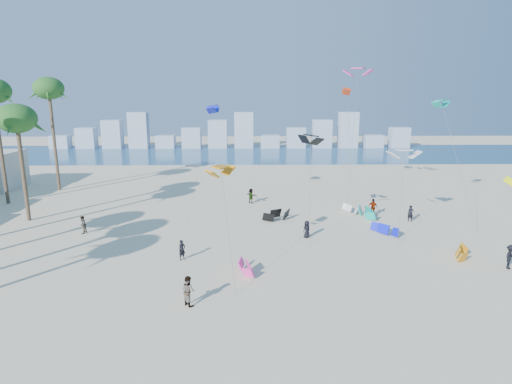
{
  "coord_description": "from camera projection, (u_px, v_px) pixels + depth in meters",
  "views": [
    {
      "loc": [
        2.32,
        -18.81,
        12.61
      ],
      "look_at": [
        3.0,
        16.0,
        4.5
      ],
      "focal_mm": 29.68,
      "sensor_mm": 36.0,
      "label": 1
    }
  ],
  "objects": [
    {
      "name": "ground",
      "position": [
        202.0,
        352.0,
        21.14
      ],
      "size": [
        220.0,
        220.0,
        0.0
      ],
      "primitive_type": "plane",
      "color": "beige",
      "rests_on": "ground"
    },
    {
      "name": "ocean",
      "position": [
        237.0,
        154.0,
        91.24
      ],
      "size": [
        220.0,
        220.0,
        0.0
      ],
      "primitive_type": "plane",
      "color": "navy",
      "rests_on": "ground"
    },
    {
      "name": "kitesurfer_near",
      "position": [
        182.0,
        250.0,
        32.75
      ],
      "size": [
        0.69,
        0.67,
        1.61
      ],
      "primitive_type": "imported",
      "rotation": [
        0.0,
        0.0,
        0.72
      ],
      "color": "black",
      "rests_on": "ground"
    },
    {
      "name": "kitesurfer_mid",
      "position": [
        188.0,
        291.0,
        25.7
      ],
      "size": [
        1.15,
        1.15,
        1.88
      ],
      "primitive_type": "imported",
      "rotation": [
        0.0,
        0.0,
        2.34
      ],
      "color": "gray",
      "rests_on": "ground"
    },
    {
      "name": "kitesurfers_far",
      "position": [
        319.0,
        219.0,
        40.6
      ],
      "size": [
        35.61,
        21.05,
        1.86
      ],
      "color": "black",
      "rests_on": "ground"
    },
    {
      "name": "grounded_kites",
      "position": [
        345.0,
        225.0,
        39.96
      ],
      "size": [
        18.29,
        18.42,
        1.03
      ],
      "color": "#F235A3",
      "rests_on": "ground"
    },
    {
      "name": "flying_kites",
      "position": [
        341.0,
        113.0,
        41.25
      ],
      "size": [
        27.37,
        29.29,
        15.84
      ],
      "color": "orange",
      "rests_on": "ground"
    },
    {
      "name": "distant_skyline",
      "position": [
        233.0,
        135.0,
        100.26
      ],
      "size": [
        85.0,
        3.0,
        8.4
      ],
      "color": "#9EADBF",
      "rests_on": "ground"
    }
  ]
}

